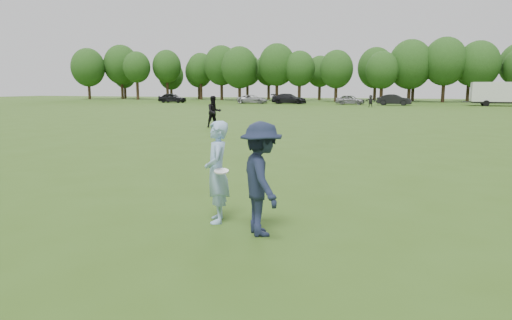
% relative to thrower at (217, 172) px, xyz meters
% --- Properties ---
extents(ground, '(200.00, 200.00, 0.00)m').
position_rel_thrower_xyz_m(ground, '(0.08, 0.16, -0.96)').
color(ground, '#355517').
rests_on(ground, ground).
extents(thrower, '(0.71, 0.83, 1.92)m').
position_rel_thrower_xyz_m(thrower, '(0.00, 0.00, 0.00)').
color(thrower, '#99BEEC').
rests_on(thrower, ground).
extents(defender, '(1.32, 1.47, 1.97)m').
position_rel_thrower_xyz_m(defender, '(1.02, -0.45, 0.02)').
color(defender, '#1A223A').
rests_on(defender, ground).
extents(player_far_a, '(1.22, 1.21, 1.99)m').
position_rel_thrower_xyz_m(player_far_a, '(-8.43, 18.87, 0.03)').
color(player_far_a, black).
rests_on(player_far_a, ground).
extents(player_far_d, '(1.43, 0.48, 1.54)m').
position_rel_thrower_xyz_m(player_far_d, '(-1.56, 52.71, -0.19)').
color(player_far_d, '#252525').
rests_on(player_far_d, ground).
extents(car_a, '(4.58, 1.85, 1.56)m').
position_rel_thrower_xyz_m(car_a, '(-33.68, 59.01, -0.18)').
color(car_a, black).
rests_on(car_a, ground).
extents(car_c, '(4.93, 2.57, 1.33)m').
position_rel_thrower_xyz_m(car_c, '(-19.91, 59.42, -0.30)').
color(car_c, '#A6A7AB').
rests_on(car_c, ground).
extents(car_d, '(5.32, 2.18, 1.54)m').
position_rel_thrower_xyz_m(car_d, '(-14.29, 60.14, -0.19)').
color(car_d, black).
rests_on(car_d, ground).
extents(car_e, '(4.22, 1.83, 1.42)m').
position_rel_thrower_xyz_m(car_e, '(-5.06, 59.88, -0.25)').
color(car_e, gray).
rests_on(car_e, ground).
extents(car_f, '(4.77, 2.06, 1.53)m').
position_rel_thrower_xyz_m(car_f, '(1.10, 59.25, -0.20)').
color(car_f, black).
rests_on(car_f, ground).
extents(disc_in_play, '(0.28, 0.28, 0.09)m').
position_rel_thrower_xyz_m(disc_in_play, '(0.18, -0.22, 0.07)').
color(disc_in_play, white).
rests_on(disc_in_play, ground).
extents(cargo_trailer, '(9.00, 2.75, 3.20)m').
position_rel_thrower_xyz_m(cargo_trailer, '(15.05, 61.19, 0.81)').
color(cargo_trailer, white).
rests_on(cargo_trailer, ground).
extents(treeline, '(130.35, 18.39, 11.74)m').
position_rel_thrower_xyz_m(treeline, '(2.89, 77.06, 5.30)').
color(treeline, '#332114').
rests_on(treeline, ground).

